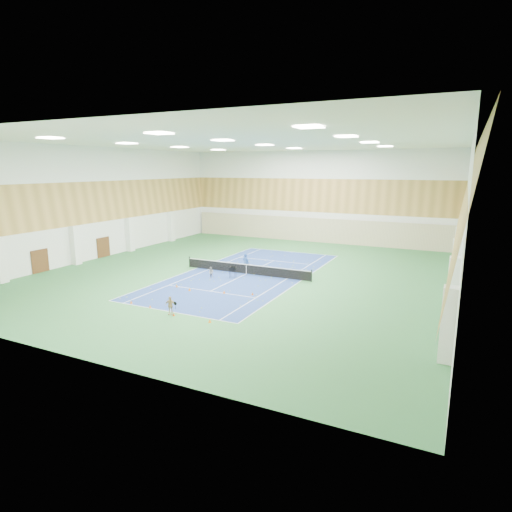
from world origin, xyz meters
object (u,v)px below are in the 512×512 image
at_px(coach, 246,263).
at_px(child_apron, 170,305).
at_px(tennis_net, 246,268).
at_px(child_court, 211,273).
at_px(ball_cart, 233,272).

relative_size(coach, child_apron, 1.44).
height_order(tennis_net, child_court, tennis_net).
bearing_deg(child_apron, tennis_net, 71.84).
xyz_separation_m(coach, child_court, (-1.75, -3.40, -0.40)).
bearing_deg(coach, ball_cart, 95.64).
height_order(child_apron, ball_cart, child_apron).
distance_m(tennis_net, child_court, 3.51).
xyz_separation_m(tennis_net, ball_cart, (-0.46, -1.79, -0.05)).
distance_m(child_court, ball_cart, 1.95).
relative_size(tennis_net, child_apron, 10.01).
xyz_separation_m(coach, child_apron, (0.88, -12.91, -0.28)).
bearing_deg(child_court, ball_cart, 28.35).
bearing_deg(child_apron, ball_cart, 74.72).
relative_size(tennis_net, ball_cart, 12.79).
xyz_separation_m(tennis_net, coach, (-0.37, 0.60, 0.37)).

